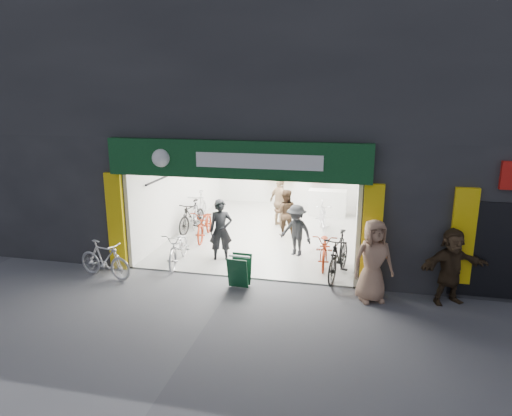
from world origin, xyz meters
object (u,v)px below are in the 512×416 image
(bike_left_front, at_px, (179,247))
(parked_bike, at_px, (105,259))
(bike_right_front, at_px, (339,256))
(pedestrian_near, at_px, (373,261))
(sandwich_board, at_px, (239,270))

(bike_left_front, bearing_deg, parked_bike, -145.95)
(bike_right_front, xyz_separation_m, parked_bike, (-5.78, -1.30, -0.10))
(bike_right_front, relative_size, pedestrian_near, 1.03)
(bike_left_front, distance_m, parked_bike, 1.97)
(parked_bike, relative_size, sandwich_board, 2.09)
(bike_left_front, relative_size, pedestrian_near, 0.97)
(sandwich_board, bearing_deg, bike_right_front, 28.71)
(bike_left_front, distance_m, bike_right_front, 4.30)
(pedestrian_near, height_order, sandwich_board, pedestrian_near)
(pedestrian_near, bearing_deg, parked_bike, 159.37)
(parked_bike, xyz_separation_m, pedestrian_near, (6.58, 0.14, 0.46))
(bike_left_front, xyz_separation_m, bike_right_front, (4.30, 0.00, 0.11))
(pedestrian_near, bearing_deg, bike_right_front, 102.76)
(bike_right_front, bearing_deg, pedestrian_near, -44.30)
(bike_right_front, relative_size, parked_bike, 1.21)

